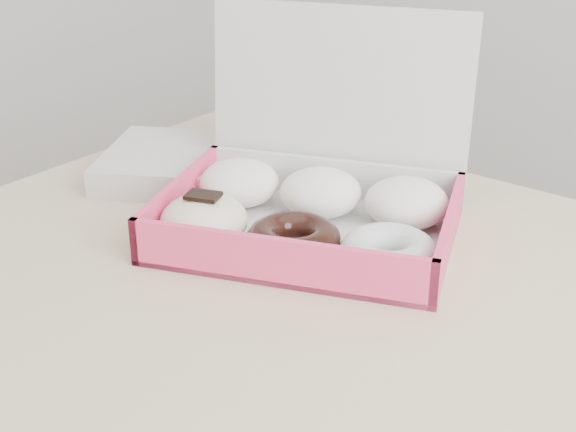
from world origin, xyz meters
The scene contains 3 objects.
table centered at (0.00, 0.00, 0.67)m, with size 1.20×0.80×0.75m.
donut_box centered at (-0.20, 0.12, 0.79)m, with size 0.40×0.37×0.24m.
newspapers centered at (-0.42, 0.15, 0.77)m, with size 0.23×0.19×0.04m, color silver.
Camera 1 is at (0.31, -0.57, 1.17)m, focal length 50.00 mm.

